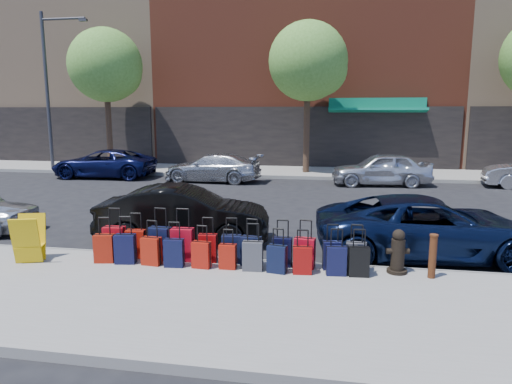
% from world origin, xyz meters
% --- Properties ---
extents(ground, '(120.00, 120.00, 0.00)m').
position_xyz_m(ground, '(0.00, 0.00, 0.00)').
color(ground, black).
rests_on(ground, ground).
extents(sidewalk_near, '(60.00, 4.00, 0.15)m').
position_xyz_m(sidewalk_near, '(0.00, -6.50, 0.07)').
color(sidewalk_near, gray).
rests_on(sidewalk_near, ground).
extents(sidewalk_far, '(60.00, 4.00, 0.15)m').
position_xyz_m(sidewalk_far, '(0.00, 10.00, 0.07)').
color(sidewalk_far, gray).
rests_on(sidewalk_far, ground).
extents(curb_near, '(60.00, 0.08, 0.15)m').
position_xyz_m(curb_near, '(0.00, -4.48, 0.07)').
color(curb_near, gray).
rests_on(curb_near, ground).
extents(curb_far, '(60.00, 0.08, 0.15)m').
position_xyz_m(curb_far, '(0.00, 7.98, 0.07)').
color(curb_far, gray).
rests_on(curb_far, ground).
extents(building_left, '(15.00, 12.12, 16.00)m').
position_xyz_m(building_left, '(-16.00, 17.98, 7.98)').
color(building_left, '#A18162').
rests_on(building_left, ground).
extents(building_center, '(17.00, 12.85, 20.00)m').
position_xyz_m(building_center, '(0.00, 17.99, 9.98)').
color(building_center, maroon).
rests_on(building_center, ground).
extents(tree_left, '(3.80, 3.80, 7.27)m').
position_xyz_m(tree_left, '(-9.86, 9.50, 5.41)').
color(tree_left, black).
rests_on(tree_left, sidewalk_far).
extents(tree_center, '(3.80, 3.80, 7.27)m').
position_xyz_m(tree_center, '(0.64, 9.50, 5.41)').
color(tree_center, black).
rests_on(tree_center, sidewalk_far).
extents(streetlight, '(2.59, 0.18, 8.00)m').
position_xyz_m(streetlight, '(-12.80, 8.80, 4.66)').
color(streetlight, '#333338').
rests_on(streetlight, sidewalk_far).
extents(suitcase_front_0, '(0.43, 0.25, 1.02)m').
position_xyz_m(suitcase_front_0, '(-2.44, -4.81, 0.47)').
color(suitcase_front_0, '#AE0B16').
rests_on(suitcase_front_0, sidewalk_near).
extents(suitcase_front_1, '(0.41, 0.26, 0.93)m').
position_xyz_m(suitcase_front_1, '(-1.99, -4.78, 0.44)').
color(suitcase_front_1, '#B0180B').
rests_on(suitcase_front_1, sidewalk_near).
extents(suitcase_front_2, '(0.45, 0.27, 1.05)m').
position_xyz_m(suitcase_front_2, '(-1.47, -4.77, 0.48)').
color(suitcase_front_2, black).
rests_on(suitcase_front_2, sidewalk_near).
extents(suitcase_front_3, '(0.45, 0.27, 1.06)m').
position_xyz_m(suitcase_front_3, '(-0.99, -4.78, 0.48)').
color(suitcase_front_3, '#AD0B1B').
rests_on(suitcase_front_3, sidewalk_near).
extents(suitcase_front_4, '(0.39, 0.23, 0.90)m').
position_xyz_m(suitcase_front_4, '(-0.47, -4.77, 0.43)').
color(suitcase_front_4, maroon).
rests_on(suitcase_front_4, sidewalk_near).
extents(suitcase_front_5, '(0.40, 0.25, 0.91)m').
position_xyz_m(suitcase_front_5, '(0.02, -4.76, 0.44)').
color(suitcase_front_5, black).
rests_on(suitcase_front_5, sidewalk_near).
extents(suitcase_front_6, '(0.41, 0.26, 0.92)m').
position_xyz_m(suitcase_front_6, '(0.43, -4.84, 0.44)').
color(suitcase_front_6, black).
rests_on(suitcase_front_6, sidewalk_near).
extents(suitcase_front_7, '(0.38, 0.22, 0.91)m').
position_xyz_m(suitcase_front_7, '(1.03, -4.77, 0.44)').
color(suitcase_front_7, black).
rests_on(suitcase_front_7, sidewalk_near).
extents(suitcase_front_8, '(0.42, 0.27, 0.94)m').
position_xyz_m(suitcase_front_8, '(1.47, -4.79, 0.44)').
color(suitcase_front_8, '#B00B1D').
rests_on(suitcase_front_8, sidewalk_near).
extents(suitcase_front_9, '(0.38, 0.24, 0.87)m').
position_xyz_m(suitcase_front_9, '(2.00, -4.78, 0.42)').
color(suitcase_front_9, black).
rests_on(suitcase_front_9, sidewalk_near).
extents(suitcase_front_10, '(0.38, 0.23, 0.89)m').
position_xyz_m(suitcase_front_10, '(2.43, -4.82, 0.43)').
color(suitcase_front_10, '#414046').
rests_on(suitcase_front_10, sidewalk_near).
extents(suitcase_back_0, '(0.41, 0.28, 0.91)m').
position_xyz_m(suitcase_back_0, '(-2.48, -5.16, 0.43)').
color(suitcase_back_0, maroon).
rests_on(suitcase_back_0, sidewalk_near).
extents(suitcase_back_1, '(0.43, 0.29, 0.94)m').
position_xyz_m(suitcase_back_1, '(-2.04, -5.15, 0.44)').
color(suitcase_back_1, black).
rests_on(suitcase_back_1, sidewalk_near).
extents(suitcase_back_2, '(0.39, 0.25, 0.88)m').
position_xyz_m(suitcase_back_2, '(-1.50, -5.14, 0.43)').
color(suitcase_back_2, '#971809').
rests_on(suitcase_back_2, sidewalk_near).
extents(suitcase_back_3, '(0.39, 0.25, 0.88)m').
position_xyz_m(suitcase_back_3, '(-1.02, -5.17, 0.42)').
color(suitcase_back_3, black).
rests_on(suitcase_back_3, sidewalk_near).
extents(suitcase_back_4, '(0.36, 0.22, 0.83)m').
position_xyz_m(suitcase_back_4, '(-0.48, -5.14, 0.41)').
color(suitcase_back_4, '#A0140A').
rests_on(suitcase_back_4, sidewalk_near).
extents(suitcase_back_5, '(0.32, 0.19, 0.77)m').
position_xyz_m(suitcase_back_5, '(0.03, -5.10, 0.39)').
color(suitcase_back_5, '#9E160A').
rests_on(suitcase_back_5, sidewalk_near).
extents(suitcase_back_6, '(0.39, 0.24, 0.90)m').
position_xyz_m(suitcase_back_6, '(0.51, -5.11, 0.43)').
color(suitcase_back_6, '#3F4044').
rests_on(suitcase_back_6, sidewalk_near).
extents(suitcase_back_7, '(0.38, 0.26, 0.84)m').
position_xyz_m(suitcase_back_7, '(0.98, -5.15, 0.41)').
color(suitcase_back_7, black).
rests_on(suitcase_back_7, sidewalk_near).
extents(suitcase_back_8, '(0.36, 0.23, 0.83)m').
position_xyz_m(suitcase_back_8, '(1.45, -5.13, 0.41)').
color(suitcase_back_8, maroon).
rests_on(suitcase_back_8, sidewalk_near).
extents(suitcase_back_9, '(0.38, 0.24, 0.86)m').
position_xyz_m(suitcase_back_9, '(2.07, -5.08, 0.42)').
color(suitcase_back_9, black).
rests_on(suitcase_back_9, sidewalk_near).
extents(suitcase_back_10, '(0.38, 0.24, 0.87)m').
position_xyz_m(suitcase_back_10, '(2.48, -5.07, 0.42)').
color(suitcase_back_10, black).
rests_on(suitcase_back_10, sidewalk_near).
extents(fire_hydrant, '(0.43, 0.37, 0.83)m').
position_xyz_m(fire_hydrant, '(3.19, -4.77, 0.53)').
color(fire_hydrant, black).
rests_on(fire_hydrant, sidewalk_near).
extents(bollard, '(0.15, 0.15, 0.81)m').
position_xyz_m(bollard, '(3.77, -4.94, 0.57)').
color(bollard, '#38190C').
rests_on(bollard, sidewalk_near).
extents(display_rack, '(0.67, 0.70, 0.93)m').
position_xyz_m(display_rack, '(-3.96, -5.40, 0.61)').
color(display_rack, '#E7B90C').
rests_on(display_rack, sidewalk_near).
extents(car_near_1, '(4.23, 1.94, 1.35)m').
position_xyz_m(car_near_1, '(-1.57, -2.97, 0.67)').
color(car_near_1, black).
rests_on(car_near_1, ground).
extents(car_near_2, '(4.99, 2.71, 1.33)m').
position_xyz_m(car_near_2, '(4.00, -3.20, 0.66)').
color(car_near_2, '#0B1633').
rests_on(car_near_2, ground).
extents(car_far_0, '(4.94, 2.44, 1.35)m').
position_xyz_m(car_far_0, '(-8.99, 6.91, 0.67)').
color(car_far_0, '#0D113C').
rests_on(car_far_0, ground).
extents(car_far_1, '(4.46, 2.01, 1.27)m').
position_xyz_m(car_far_1, '(-3.50, 6.55, 0.64)').
color(car_far_1, '#B8BAC0').
rests_on(car_far_1, ground).
extents(car_far_2, '(4.31, 2.11, 1.42)m').
position_xyz_m(car_far_2, '(3.90, 6.78, 0.71)').
color(car_far_2, silver).
rests_on(car_far_2, ground).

